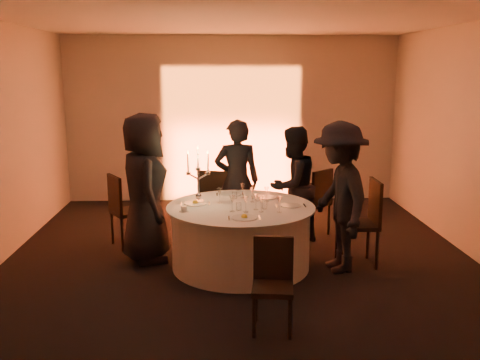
{
  "coord_description": "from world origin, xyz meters",
  "views": [
    {
      "loc": [
        -0.3,
        -6.26,
        2.38
      ],
      "look_at": [
        0.0,
        0.2,
        1.05
      ],
      "focal_mm": 40.0,
      "sensor_mm": 36.0,
      "label": 1
    }
  ],
  "objects_px": {
    "guest_back_left": "(237,181)",
    "guest_back_right": "(292,186)",
    "banquet_table": "(241,236)",
    "guest_right": "(339,197)",
    "chair_back_left": "(216,199)",
    "chair_right": "(365,217)",
    "chair_front": "(273,278)",
    "candelabra": "(198,183)",
    "chair_back_right": "(316,198)",
    "chair_left": "(123,206)",
    "coffee_cup": "(184,209)",
    "guest_left": "(145,188)"
  },
  "relations": [
    {
      "from": "candelabra",
      "to": "chair_right",
      "type": "bearing_deg",
      "value": -5.57
    },
    {
      "from": "chair_front",
      "to": "coffee_cup",
      "type": "xyz_separation_m",
      "value": [
        -0.9,
        1.37,
        0.32
      ]
    },
    {
      "from": "chair_back_right",
      "to": "guest_back_left",
      "type": "xyz_separation_m",
      "value": [
        -1.15,
        -0.16,
        0.3
      ]
    },
    {
      "from": "banquet_table",
      "to": "coffee_cup",
      "type": "distance_m",
      "value": 0.82
    },
    {
      "from": "chair_back_left",
      "to": "guest_back_left",
      "type": "distance_m",
      "value": 0.47
    },
    {
      "from": "guest_back_right",
      "to": "guest_right",
      "type": "bearing_deg",
      "value": 70.94
    },
    {
      "from": "chair_back_left",
      "to": "guest_back_left",
      "type": "height_order",
      "value": "guest_back_left"
    },
    {
      "from": "chair_front",
      "to": "guest_back_right",
      "type": "bearing_deg",
      "value": 85.28
    },
    {
      "from": "guest_back_right",
      "to": "candelabra",
      "type": "relative_size",
      "value": 2.31
    },
    {
      "from": "candelabra",
      "to": "chair_back_right",
      "type": "bearing_deg",
      "value": 30.81
    },
    {
      "from": "coffee_cup",
      "to": "candelabra",
      "type": "relative_size",
      "value": 0.16
    },
    {
      "from": "chair_front",
      "to": "guest_right",
      "type": "height_order",
      "value": "guest_right"
    },
    {
      "from": "guest_left",
      "to": "candelabra",
      "type": "xyz_separation_m",
      "value": [
        0.67,
        -0.09,
        0.08
      ]
    },
    {
      "from": "chair_back_right",
      "to": "chair_back_left",
      "type": "bearing_deg",
      "value": -42.76
    },
    {
      "from": "chair_front",
      "to": "banquet_table",
      "type": "bearing_deg",
      "value": 105.37
    },
    {
      "from": "chair_right",
      "to": "chair_front",
      "type": "relative_size",
      "value": 1.25
    },
    {
      "from": "chair_right",
      "to": "guest_right",
      "type": "bearing_deg",
      "value": -64.95
    },
    {
      "from": "chair_front",
      "to": "guest_right",
      "type": "relative_size",
      "value": 0.48
    },
    {
      "from": "chair_back_left",
      "to": "guest_right",
      "type": "distance_m",
      "value": 2.05
    },
    {
      "from": "guest_back_left",
      "to": "guest_back_right",
      "type": "distance_m",
      "value": 0.78
    },
    {
      "from": "guest_back_left",
      "to": "guest_left",
      "type": "bearing_deg",
      "value": 32.4
    },
    {
      "from": "chair_left",
      "to": "coffee_cup",
      "type": "bearing_deg",
      "value": -170.95
    },
    {
      "from": "chair_back_left",
      "to": "guest_right",
      "type": "xyz_separation_m",
      "value": [
        1.46,
        -1.41,
        0.34
      ]
    },
    {
      "from": "coffee_cup",
      "to": "guest_left",
      "type": "bearing_deg",
      "value": 134.68
    },
    {
      "from": "coffee_cup",
      "to": "candelabra",
      "type": "xyz_separation_m",
      "value": [
        0.16,
        0.43,
        0.22
      ]
    },
    {
      "from": "chair_back_right",
      "to": "chair_front",
      "type": "xyz_separation_m",
      "value": [
        -0.92,
        -2.8,
        -0.08
      ]
    },
    {
      "from": "banquet_table",
      "to": "chair_back_right",
      "type": "distance_m",
      "value": 1.67
    },
    {
      "from": "chair_left",
      "to": "guest_back_left",
      "type": "distance_m",
      "value": 1.6
    },
    {
      "from": "chair_back_right",
      "to": "guest_right",
      "type": "distance_m",
      "value": 1.4
    },
    {
      "from": "candelabra",
      "to": "banquet_table",
      "type": "bearing_deg",
      "value": -22.1
    },
    {
      "from": "chair_left",
      "to": "chair_front",
      "type": "height_order",
      "value": "chair_left"
    },
    {
      "from": "guest_back_left",
      "to": "guest_right",
      "type": "bearing_deg",
      "value": 134.48
    },
    {
      "from": "chair_left",
      "to": "chair_right",
      "type": "xyz_separation_m",
      "value": [
        3.09,
        -0.83,
        0.04
      ]
    },
    {
      "from": "chair_front",
      "to": "guest_back_left",
      "type": "distance_m",
      "value": 2.68
    },
    {
      "from": "chair_left",
      "to": "chair_right",
      "type": "distance_m",
      "value": 3.2
    },
    {
      "from": "chair_back_left",
      "to": "chair_back_right",
      "type": "height_order",
      "value": "chair_back_right"
    },
    {
      "from": "guest_right",
      "to": "chair_back_right",
      "type": "bearing_deg",
      "value": 173.05
    },
    {
      "from": "banquet_table",
      "to": "chair_back_right",
      "type": "xyz_separation_m",
      "value": [
        1.15,
        1.2,
        0.18
      ]
    },
    {
      "from": "chair_left",
      "to": "guest_right",
      "type": "height_order",
      "value": "guest_right"
    },
    {
      "from": "chair_back_right",
      "to": "chair_front",
      "type": "distance_m",
      "value": 2.95
    },
    {
      "from": "chair_left",
      "to": "chair_right",
      "type": "height_order",
      "value": "chair_right"
    },
    {
      "from": "banquet_table",
      "to": "guest_right",
      "type": "height_order",
      "value": "guest_right"
    },
    {
      "from": "guest_right",
      "to": "chair_right",
      "type": "bearing_deg",
      "value": 106.92
    },
    {
      "from": "candelabra",
      "to": "guest_back_right",
      "type": "bearing_deg",
      "value": 27.83
    },
    {
      "from": "guest_left",
      "to": "guest_back_left",
      "type": "relative_size",
      "value": 1.09
    },
    {
      "from": "chair_left",
      "to": "candelabra",
      "type": "xyz_separation_m",
      "value": [
        1.04,
        -0.63,
        0.45
      ]
    },
    {
      "from": "chair_right",
      "to": "coffee_cup",
      "type": "xyz_separation_m",
      "value": [
        -2.2,
        -0.23,
        0.19
      ]
    },
    {
      "from": "banquet_table",
      "to": "candelabra",
      "type": "relative_size",
      "value": 2.54
    },
    {
      "from": "chair_front",
      "to": "chair_right",
      "type": "bearing_deg",
      "value": 58.26
    },
    {
      "from": "chair_back_right",
      "to": "guest_back_right",
      "type": "xyz_separation_m",
      "value": [
        -0.39,
        -0.32,
        0.26
      ]
    }
  ]
}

